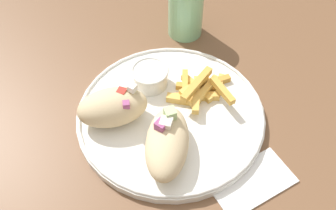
{
  "coord_description": "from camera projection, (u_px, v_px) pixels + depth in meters",
  "views": [
    {
      "loc": [
        -0.3,
        -0.26,
        1.25
      ],
      "look_at": [
        -0.0,
        0.0,
        0.75
      ],
      "focal_mm": 42.0,
      "sensor_mm": 36.0,
      "label": 1
    }
  ],
  "objects": [
    {
      "name": "table",
      "position": [
        171.0,
        137.0,
        0.71
      ],
      "size": [
        1.46,
        1.46,
        0.71
      ],
      "color": "brown",
      "rests_on": "ground_plane"
    },
    {
      "name": "napkin",
      "position": [
        252.0,
        182.0,
        0.59
      ],
      "size": [
        0.14,
        0.1,
        0.0
      ],
      "rotation": [
        0.0,
        0.0,
        -0.32
      ],
      "color": "white",
      "rests_on": "table"
    },
    {
      "name": "plate",
      "position": [
        168.0,
        114.0,
        0.66
      ],
      "size": [
        0.32,
        0.32,
        0.02
      ],
      "color": "white",
      "rests_on": "table"
    },
    {
      "name": "pita_sandwich_near",
      "position": [
        167.0,
        142.0,
        0.59
      ],
      "size": [
        0.15,
        0.13,
        0.06
      ],
      "rotation": [
        0.0,
        0.0,
        0.63
      ],
      "color": "beige",
      "rests_on": "plate"
    },
    {
      "name": "pita_sandwich_far",
      "position": [
        113.0,
        107.0,
        0.63
      ],
      "size": [
        0.13,
        0.12,
        0.07
      ],
      "rotation": [
        0.0,
        0.0,
        -0.6
      ],
      "color": "beige",
      "rests_on": "plate"
    },
    {
      "name": "fries_pile",
      "position": [
        200.0,
        90.0,
        0.67
      ],
      "size": [
        0.12,
        0.12,
        0.04
      ],
      "color": "gold",
      "rests_on": "plate"
    },
    {
      "name": "sauce_ramekin",
      "position": [
        150.0,
        76.0,
        0.68
      ],
      "size": [
        0.07,
        0.07,
        0.03
      ],
      "color": "white",
      "rests_on": "plate"
    },
    {
      "name": "water_glass",
      "position": [
        186.0,
        10.0,
        0.76
      ],
      "size": [
        0.07,
        0.07,
        0.12
      ],
      "color": "#8CCC93",
      "rests_on": "table"
    }
  ]
}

